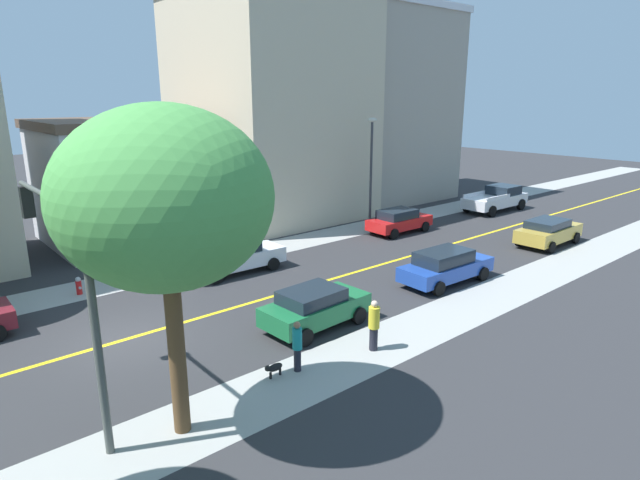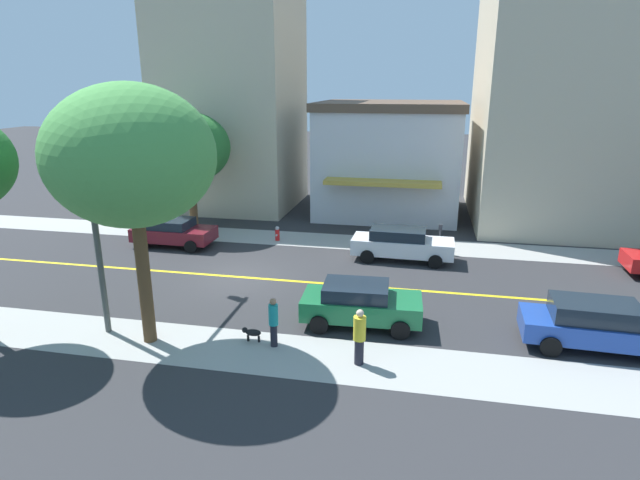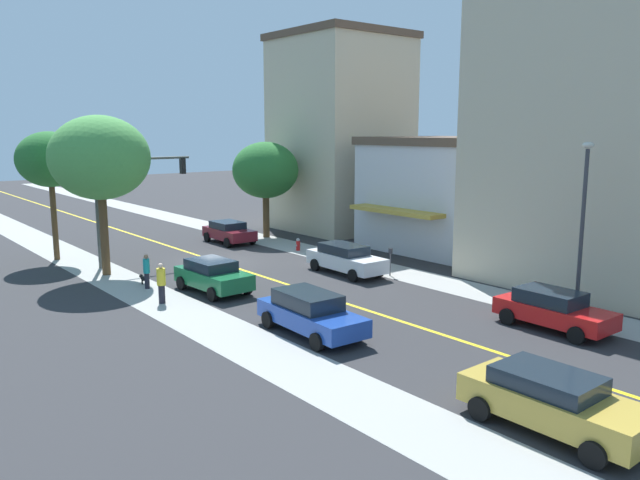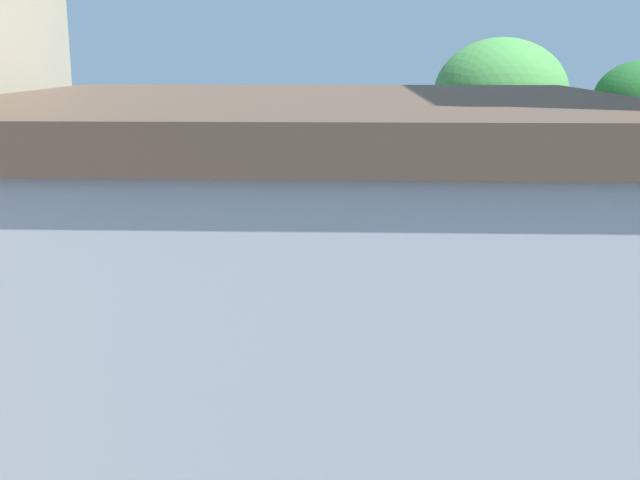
{
  "view_description": "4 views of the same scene",
  "coord_description": "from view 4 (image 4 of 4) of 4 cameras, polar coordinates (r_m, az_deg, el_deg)",
  "views": [
    {
      "loc": [
        17.3,
        -5.78,
        8.29
      ],
      "look_at": [
        0.05,
        8.93,
        2.05
      ],
      "focal_mm": 29.49,
      "sensor_mm": 36.0,
      "label": 1
    },
    {
      "loc": [
        19.99,
        7.67,
        8.1
      ],
      "look_at": [
        0.67,
        3.73,
        2.11
      ],
      "focal_mm": 29.06,
      "sensor_mm": 36.0,
      "label": 2
    },
    {
      "loc": [
        17.32,
        30.82,
        7.43
      ],
      "look_at": [
        -1.12,
        7.91,
        2.24
      ],
      "focal_mm": 35.1,
      "sensor_mm": 36.0,
      "label": 3
    },
    {
      "loc": [
        -24.49,
        4.76,
        7.58
      ],
      "look_at": [
        -1.52,
        5.64,
        2.19
      ],
      "focal_mm": 44.76,
      "sensor_mm": 36.0,
      "label": 4
    }
  ],
  "objects": [
    {
      "name": "small_dog",
      "position": [
        30.95,
        6.42,
        -0.45
      ],
      "size": [
        0.24,
        0.64,
        0.48
      ],
      "rotation": [
        0.0,
        0.0,
        4.74
      ],
      "color": "black",
      "rests_on": "ground"
    },
    {
      "name": "fire_hydrant",
      "position": [
        20.71,
        15.17,
        -7.6
      ],
      "size": [
        0.44,
        0.24,
        0.78
      ],
      "color": "red",
      "rests_on": "ground"
    },
    {
      "name": "sidewalk_left",
      "position": [
        20.44,
        15.69,
        -9.07
      ],
      "size": [
        2.63,
        126.0,
        0.01
      ],
      "primitive_type": "cube",
      "color": "#9E9E99",
      "rests_on": "ground"
    },
    {
      "name": "road_centerline_stripe",
      "position": [
        26.08,
        12.64,
        -4.02
      ],
      "size": [
        0.2,
        126.0,
        0.0
      ],
      "primitive_type": "cube",
      "color": "yellow",
      "rests_on": "ground"
    },
    {
      "name": "blue_sedan_right_curb",
      "position": [
        30.24,
        -14.34,
        -0.15
      ],
      "size": [
        2.16,
        4.84,
        1.55
      ],
      "rotation": [
        0.0,
        0.0,
        1.53
      ],
      "color": "#1E429E",
      "rests_on": "ground"
    },
    {
      "name": "pedestrian_yellow_shirt",
      "position": [
        31.43,
        -0.21,
        1.0
      ],
      "size": [
        0.38,
        0.38,
        1.77
      ],
      "rotation": [
        0.0,
        0.0,
        5.45
      ],
      "color": "black",
      "rests_on": "ground"
    },
    {
      "name": "sidewalk_right",
      "position": [
        31.89,
        10.71,
        -0.77
      ],
      "size": [
        2.63,
        126.0,
        0.01
      ],
      "primitive_type": "cube",
      "color": "#9E9E99",
      "rests_on": "ground"
    },
    {
      "name": "ground_plane",
      "position": [
        26.08,
        12.64,
        -4.02
      ],
      "size": [
        140.0,
        140.0,
        0.0
      ],
      "primitive_type": "plane",
      "color": "#2D2D30"
    },
    {
      "name": "green_sedan_right_curb",
      "position": [
        28.82,
        0.19,
        -0.42
      ],
      "size": [
        2.22,
        4.2,
        1.5
      ],
      "rotation": [
        0.0,
        0.0,
        1.62
      ],
      "color": "#196638",
      "rests_on": "ground"
    },
    {
      "name": "street_tree_left_near",
      "position": [
        31.13,
        12.78,
        10.02
      ],
      "size": [
        5.0,
        5.0,
        8.17
      ],
      "color": "brown",
      "rests_on": "ground"
    },
    {
      "name": "parking_meter",
      "position": [
        20.74,
        -8.59,
        -5.6
      ],
      "size": [
        0.12,
        0.18,
        1.44
      ],
      "color": "#4C4C51",
      "rests_on": "ground"
    },
    {
      "name": "white_sedan_left_curb",
      "position": [
        21.92,
        -3.22,
        -4.81
      ],
      "size": [
        2.03,
        4.79,
        1.54
      ],
      "rotation": [
        0.0,
        0.0,
        1.54
      ],
      "color": "silver",
      "rests_on": "ground"
    },
    {
      "name": "traffic_light_mast",
      "position": [
        29.65,
        16.63,
        6.25
      ],
      "size": [
        5.6,
        0.32,
        6.35
      ],
      "rotation": [
        0.0,
        0.0,
        3.14
      ],
      "color": "#474C47",
      "rests_on": "ground"
    },
    {
      "name": "pedestrian_teal_shirt",
      "position": [
        30.91,
        4.96,
        0.65
      ],
      "size": [
        0.3,
        0.3,
        1.65
      ],
      "rotation": [
        0.0,
        0.0,
        3.93
      ],
      "color": "black",
      "rests_on": "ground"
    },
    {
      "name": "corner_shop_building",
      "position": [
        11.76,
        -0.86,
        -7.01
      ],
      "size": [
        9.51,
        8.89,
        7.01
      ],
      "rotation": [
        0.0,
        0.0,
        -1.57
      ],
      "color": "silver",
      "rests_on": "ground"
    }
  ]
}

